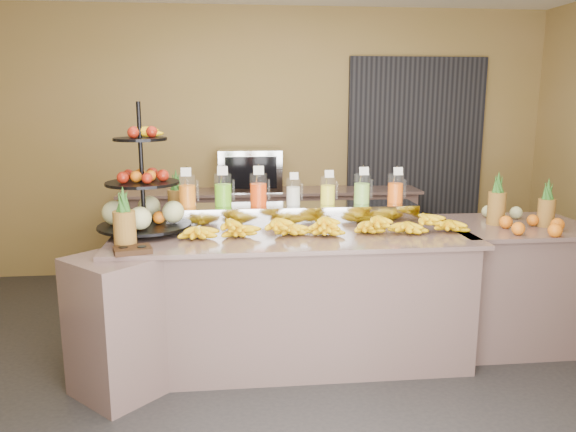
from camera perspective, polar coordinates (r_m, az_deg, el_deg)
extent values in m
plane|color=black|center=(3.99, 0.94, -15.83)|extent=(6.00, 6.00, 0.00)
cube|color=olive|center=(6.06, -1.92, 7.45)|extent=(6.00, 0.02, 2.80)
cube|color=black|center=(6.35, 12.75, 5.55)|extent=(1.50, 0.06, 2.20)
cube|color=gray|center=(4.09, 0.45, -8.28)|extent=(2.40, 0.90, 0.90)
cube|color=gray|center=(3.95, 0.46, -1.93)|extent=(2.50, 1.00, 0.03)
cube|color=gray|center=(3.76, -16.83, -10.64)|extent=(0.71, 0.71, 0.90)
cube|color=gray|center=(4.67, 21.63, -6.54)|extent=(1.00, 0.80, 0.90)
cube|color=gray|center=(4.56, 22.06, -0.97)|extent=(1.08, 0.88, 0.03)
cube|color=gray|center=(5.95, -1.68, -1.90)|extent=(3.00, 0.50, 0.90)
cube|color=gray|center=(5.86, -1.71, 2.52)|extent=(3.10, 0.55, 0.03)
cube|color=gray|center=(4.21, 0.54, 0.16)|extent=(1.85, 0.30, 0.15)
cylinder|color=silver|center=(4.16, -10.20, 2.51)|extent=(0.13, 0.13, 0.23)
cylinder|color=orange|center=(4.16, -10.18, 2.01)|extent=(0.12, 0.12, 0.16)
cylinder|color=gray|center=(4.16, -10.44, 3.24)|extent=(0.01, 0.01, 0.27)
cube|color=white|center=(4.08, -10.33, 4.42)|extent=(0.07, 0.02, 0.06)
cylinder|color=silver|center=(4.15, -6.62, 2.63)|extent=(0.13, 0.13, 0.24)
cylinder|color=#5AB915|center=(4.15, -6.60, 2.11)|extent=(0.12, 0.12, 0.16)
cylinder|color=gray|center=(4.15, -6.86, 3.38)|extent=(0.01, 0.01, 0.28)
cube|color=white|center=(4.07, -6.67, 4.59)|extent=(0.08, 0.02, 0.06)
cylinder|color=silver|center=(4.15, -3.02, 2.70)|extent=(0.13, 0.13, 0.24)
cylinder|color=#E73600|center=(4.16, -3.02, 2.19)|extent=(0.12, 0.12, 0.16)
cylinder|color=gray|center=(4.15, -3.26, 3.45)|extent=(0.01, 0.01, 0.28)
cube|color=white|center=(4.07, -3.00, 4.66)|extent=(0.08, 0.02, 0.06)
cylinder|color=silver|center=(4.18, 0.54, 2.49)|extent=(0.11, 0.11, 0.20)
cylinder|color=silver|center=(4.18, 0.54, 2.06)|extent=(0.10, 0.10, 0.13)
cylinder|color=gray|center=(4.18, 0.35, 3.11)|extent=(0.01, 0.01, 0.23)
cube|color=white|center=(4.11, 0.63, 4.09)|extent=(0.06, 0.02, 0.05)
cylinder|color=silver|center=(4.21, 4.06, 2.61)|extent=(0.11, 0.11, 0.21)
cylinder|color=yellow|center=(4.22, 4.06, 2.17)|extent=(0.11, 0.11, 0.14)
cylinder|color=gray|center=(4.21, 3.86, 3.26)|extent=(0.01, 0.01, 0.24)
cube|color=white|center=(4.15, 4.21, 4.29)|extent=(0.07, 0.02, 0.06)
cylinder|color=silver|center=(4.27, 7.51, 2.76)|extent=(0.12, 0.12, 0.22)
cylinder|color=#84C94A|center=(4.27, 7.50, 2.29)|extent=(0.11, 0.11, 0.15)
cylinder|color=gray|center=(4.26, 7.30, 3.44)|extent=(0.01, 0.01, 0.26)
cube|color=white|center=(4.19, 7.74, 4.55)|extent=(0.07, 0.02, 0.06)
cylinder|color=silver|center=(4.33, 10.85, 2.76)|extent=(0.12, 0.12, 0.22)
cylinder|color=#ED5604|center=(4.34, 10.84, 2.31)|extent=(0.11, 0.11, 0.15)
cylinder|color=gray|center=(4.33, 10.65, 3.43)|extent=(0.01, 0.01, 0.26)
cube|color=white|center=(4.26, 11.14, 4.49)|extent=(0.07, 0.02, 0.06)
ellipsoid|color=yellow|center=(3.89, -9.08, -1.32)|extent=(0.25, 0.18, 0.10)
ellipsoid|color=yellow|center=(3.88, -4.69, -1.23)|extent=(0.25, 0.18, 0.10)
ellipsoid|color=yellow|center=(3.90, -0.31, -1.13)|extent=(0.25, 0.18, 0.10)
ellipsoid|color=yellow|center=(3.94, 4.01, -1.03)|extent=(0.25, 0.18, 0.10)
ellipsoid|color=yellow|center=(4.00, 8.21, -0.92)|extent=(0.25, 0.18, 0.10)
ellipsoid|color=yellow|center=(4.08, 12.27, -0.81)|extent=(0.25, 0.18, 0.10)
ellipsoid|color=yellow|center=(4.19, 16.14, -0.70)|extent=(0.25, 0.18, 0.10)
ellipsoid|color=yellow|center=(3.86, -6.47, -0.23)|extent=(0.20, 0.16, 0.09)
ellipsoid|color=yellow|center=(3.88, -1.18, -0.12)|extent=(0.20, 0.16, 0.09)
ellipsoid|color=yellow|center=(3.92, 4.02, -0.01)|extent=(0.20, 0.16, 0.09)
ellipsoid|color=yellow|center=(4.00, 9.07, 0.10)|extent=(0.20, 0.16, 0.09)
ellipsoid|color=yellow|center=(4.11, 13.89, 0.21)|extent=(0.20, 0.16, 0.09)
cylinder|color=black|center=(4.01, -14.65, 4.69)|extent=(0.03, 0.03, 0.91)
cylinder|color=black|center=(4.07, -14.36, -0.95)|extent=(0.73, 0.73, 0.02)
cylinder|color=black|center=(4.02, -14.58, 3.26)|extent=(0.57, 0.57, 0.02)
cylinder|color=black|center=(3.99, -14.80, 7.57)|extent=(0.41, 0.41, 0.02)
sphere|color=#C9C68A|center=(4.03, -11.59, 0.43)|extent=(0.17, 0.17, 0.17)
sphere|color=maroon|center=(3.99, -12.61, 4.04)|extent=(0.08, 0.08, 0.08)
sphere|color=#D55312|center=(4.08, -15.80, -0.22)|extent=(0.09, 0.09, 0.09)
cube|color=black|center=(3.57, -15.50, -3.33)|extent=(0.26, 0.22, 0.03)
cylinder|color=brown|center=(3.67, -16.24, -1.35)|extent=(0.14, 0.14, 0.24)
cone|color=#254D19|center=(3.63, -16.42, 1.71)|extent=(0.07, 0.07, 0.16)
cylinder|color=brown|center=(4.35, -11.21, 1.00)|extent=(0.14, 0.14, 0.25)
cone|color=#254D19|center=(4.32, -11.31, 3.68)|extent=(0.07, 0.07, 0.16)
cylinder|color=brown|center=(4.48, 20.41, 0.74)|extent=(0.13, 0.13, 0.24)
cylinder|color=brown|center=(4.56, 24.74, 0.31)|extent=(0.12, 0.12, 0.20)
ellipsoid|color=#D55312|center=(4.35, 23.61, -0.86)|extent=(0.37, 0.24, 0.09)
cube|color=gray|center=(5.81, -3.88, 4.70)|extent=(0.64, 0.46, 0.43)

